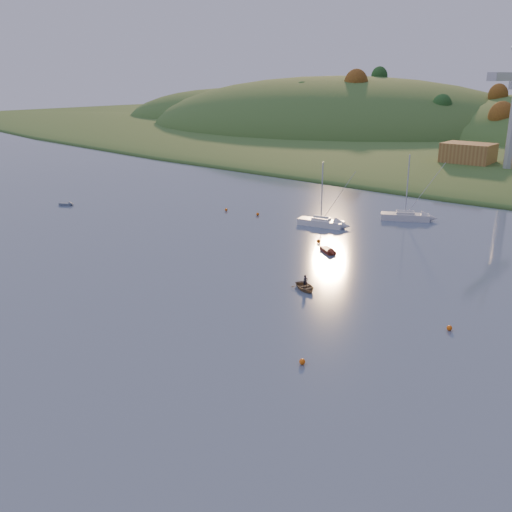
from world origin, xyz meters
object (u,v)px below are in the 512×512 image
Objects in this scene: red_tender at (330,252)px; grey_dinghy at (69,204)px; sailboat_far at (405,216)px; canoe at (305,287)px; sailboat_near at (321,222)px.

grey_dinghy is at bearing -140.02° from red_tender.
sailboat_far is 3.20× the size of canoe.
sailboat_far is 3.66× the size of grey_dinghy.
red_tender is at bearing 49.65° from canoe.
canoe is 13.81m from red_tender.
red_tender is (0.44, -23.00, -0.45)m from sailboat_far.
sailboat_far reaches higher than canoe.
sailboat_far is 3.04× the size of red_tender.
canoe is 0.95× the size of red_tender.
grey_dinghy is (-51.56, -5.05, -0.03)m from red_tender.
canoe is at bearing -109.45° from sailboat_far.
canoe is 57.09m from grey_dinghy.
red_tender is at bearing -116.96° from sailboat_far.
sailboat_near is at bearing -4.82° from grey_dinghy.
grey_dinghy is at bearing 110.58° from canoe.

